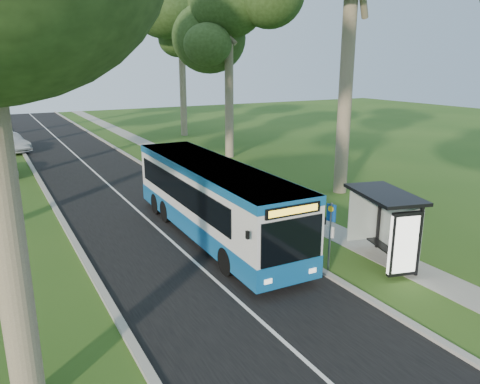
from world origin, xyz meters
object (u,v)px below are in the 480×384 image
object	(u,v)px
bus_stop_sign	(330,229)
car_silver	(9,143)
bus_shelter	(396,216)
litter_bin	(236,202)
bus	(212,200)

from	to	relation	value
bus_stop_sign	car_silver	bearing A→B (deg)	86.96
bus_shelter	litter_bin	world-z (taller)	bus_shelter
bus_shelter	car_silver	size ratio (longest dim) A/B	0.74
bus_stop_sign	car_silver	world-z (taller)	bus_stop_sign
bus_shelter	car_silver	bearing A→B (deg)	123.49
bus	car_silver	world-z (taller)	bus
bus_shelter	litter_bin	bearing A→B (deg)	118.32
bus	litter_bin	xyz separation A→B (m)	(2.38, 2.37, -1.08)
litter_bin	car_silver	distance (m)	24.38
bus	litter_bin	world-z (taller)	bus
car_silver	bus	bearing A→B (deg)	-97.49
bus	bus_shelter	xyz separation A→B (m)	(4.31, -5.70, 0.26)
litter_bin	bus	bearing A→B (deg)	-135.12
bus_stop_sign	bus_shelter	distance (m)	2.36
litter_bin	bus_shelter	bearing A→B (deg)	-76.56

